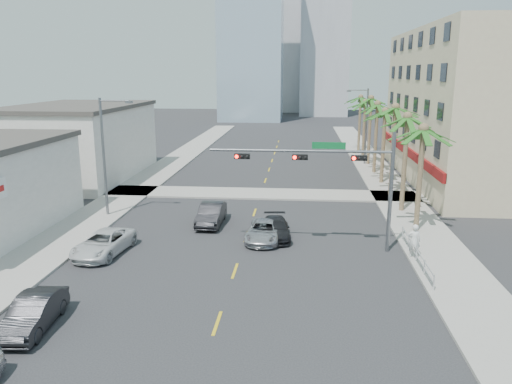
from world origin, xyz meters
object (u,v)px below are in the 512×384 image
at_px(car_parked_mid, 33,313).
at_px(car_lane_center, 264,231).
at_px(car_lane_left, 211,214).
at_px(traffic_signal_mast, 338,170).
at_px(car_parked_far, 104,243).
at_px(pedestrian, 414,241).
at_px(car_lane_right, 276,229).

bearing_deg(car_parked_mid, car_lane_center, 49.92).
relative_size(car_parked_mid, car_lane_left, 0.94).
xyz_separation_m(traffic_signal_mast, car_lane_center, (-4.55, 1.42, -4.42)).
xyz_separation_m(traffic_signal_mast, car_parked_far, (-14.08, -2.02, -4.36)).
bearing_deg(car_lane_center, pedestrian, -13.03).
bearing_deg(traffic_signal_mast, car_parked_far, -171.82).
bearing_deg(car_parked_far, car_lane_left, 57.54).
bearing_deg(car_lane_left, traffic_signal_mast, -27.66).
height_order(car_parked_far, car_lane_left, car_lane_left).
bearing_deg(pedestrian, car_lane_right, -17.16).
bearing_deg(pedestrian, car_parked_mid, 32.83).
bearing_deg(car_lane_right, car_lane_center, -147.79).
height_order(car_lane_center, car_lane_right, car_lane_center).
xyz_separation_m(traffic_signal_mast, car_parked_mid, (-13.58, -11.10, -4.35)).
distance_m(car_lane_left, pedestrian, 14.40).
distance_m(car_parked_far, car_lane_left, 8.59).
bearing_deg(traffic_signal_mast, pedestrian, -15.21).
bearing_deg(traffic_signal_mast, car_parked_mid, -140.74).
bearing_deg(car_lane_left, car_lane_right, -27.72).
xyz_separation_m(car_lane_left, car_lane_right, (4.85, -2.61, -0.13)).
relative_size(traffic_signal_mast, car_lane_center, 2.40).
distance_m(car_parked_mid, car_lane_right, 16.38).
height_order(traffic_signal_mast, car_parked_far, traffic_signal_mast).
relative_size(car_lane_center, car_lane_right, 1.07).
relative_size(car_parked_mid, car_lane_right, 1.00).
bearing_deg(car_lane_center, car_lane_left, 145.19).
relative_size(car_parked_far, car_lane_left, 1.09).
distance_m(car_parked_mid, car_lane_left, 16.49).
distance_m(car_parked_far, pedestrian, 18.61).
distance_m(car_parked_far, car_lane_center, 10.13).
bearing_deg(car_lane_right, traffic_signal_mast, -34.04).
relative_size(car_parked_mid, pedestrian, 2.16).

